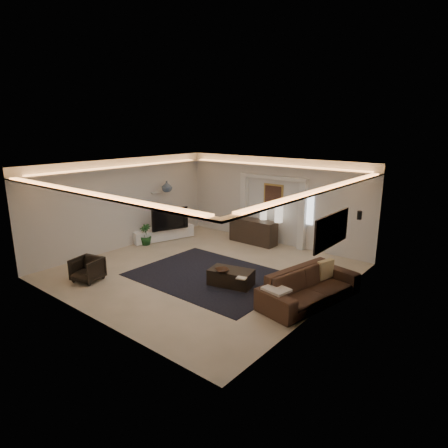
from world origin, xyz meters
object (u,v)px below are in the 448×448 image
Objects in this scene: console at (253,232)px; armchair at (87,269)px; coffee_table at (231,277)px; sofa at (310,287)px.

console reaches higher than armchair.
console is at bearing 102.51° from coffee_table.
coffee_table is (-1.97, -0.37, -0.17)m from sofa.
sofa reaches higher than armchair.
coffee_table is at bearing 20.84° from armchair.
console is at bearing 62.45° from sofa.
sofa reaches higher than coffee_table.
console is 5.62m from armchair.
console reaches higher than sofa.
armchair is (-5.02, -2.50, -0.06)m from sofa.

